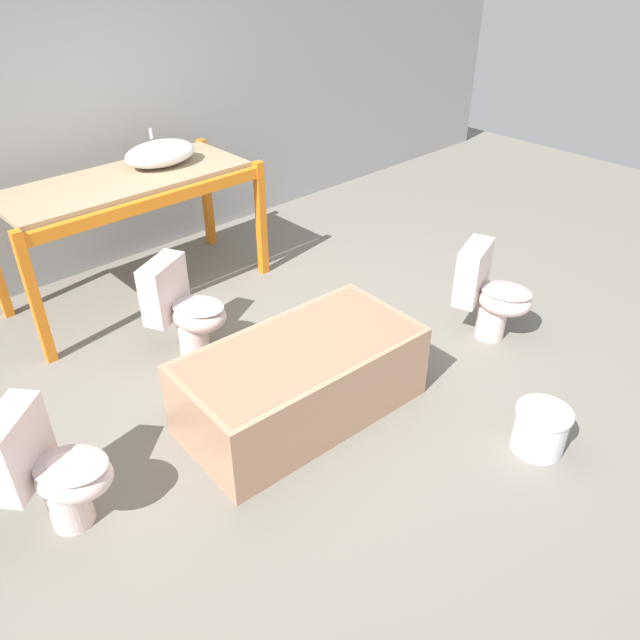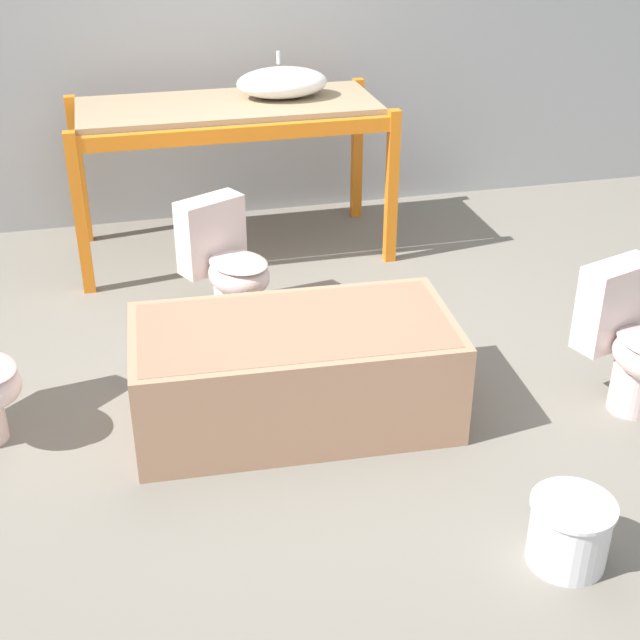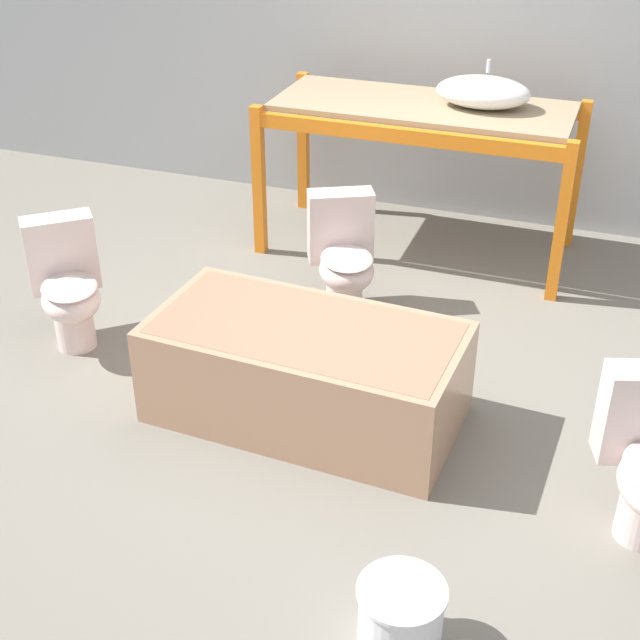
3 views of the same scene
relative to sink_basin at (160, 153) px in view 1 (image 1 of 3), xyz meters
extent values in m
plane|color=slate|center=(-0.23, -1.63, -1.10)|extent=(12.00, 12.00, 0.00)
cube|color=#9EA0A3|center=(-0.23, 0.68, 0.50)|extent=(10.80, 0.08, 3.20)
cube|color=orange|center=(-1.34, -0.46, -0.60)|extent=(0.07, 0.07, 1.01)
cube|color=orange|center=(0.61, -0.46, -0.60)|extent=(0.07, 0.07, 1.01)
cube|color=orange|center=(0.61, 0.36, -0.60)|extent=(0.07, 0.07, 1.01)
cube|color=orange|center=(-0.36, -0.46, -0.18)|extent=(1.95, 0.06, 0.09)
cube|color=orange|center=(-0.36, 0.36, -0.18)|extent=(1.95, 0.06, 0.09)
cube|color=#998466|center=(-0.36, -0.05, -0.11)|extent=(1.88, 0.75, 0.04)
ellipsoid|color=white|center=(0.00, 0.00, 0.00)|extent=(0.59, 0.39, 0.19)
cylinder|color=silver|center=(0.00, 0.11, 0.13)|extent=(0.02, 0.02, 0.08)
cube|color=tan|center=(-0.39, -2.10, -0.85)|extent=(1.54, 0.83, 0.51)
cube|color=#977056|center=(-0.39, -2.10, -0.70)|extent=(1.45, 0.75, 0.21)
cylinder|color=silver|center=(-1.84, -1.93, -0.98)|extent=(0.22, 0.22, 0.24)
ellipsoid|color=silver|center=(-1.79, -1.98, -0.77)|extent=(0.50, 0.50, 0.22)
ellipsoid|color=#BBA7A3|center=(-1.79, -1.98, -0.69)|extent=(0.47, 0.48, 0.03)
cube|color=silver|center=(-1.96, -1.79, -0.61)|extent=(0.39, 0.37, 0.43)
cylinder|color=silver|center=(-0.53, -1.09, -0.98)|extent=(0.22, 0.22, 0.24)
ellipsoid|color=silver|center=(-0.50, -1.15, -0.77)|extent=(0.46, 0.49, 0.22)
ellipsoid|color=#BBA7A3|center=(-0.50, -1.15, -0.69)|extent=(0.44, 0.47, 0.03)
cube|color=silver|center=(-0.61, -0.92, -0.61)|extent=(0.41, 0.32, 0.43)
cylinder|color=silver|center=(1.23, -2.42, -0.98)|extent=(0.22, 0.22, 0.24)
ellipsoid|color=silver|center=(1.25, -2.48, -0.77)|extent=(0.42, 0.47, 0.22)
ellipsoid|color=#BBA7A3|center=(1.25, -2.48, -0.69)|extent=(0.40, 0.45, 0.03)
cube|color=silver|center=(1.17, -2.24, -0.61)|extent=(0.41, 0.27, 0.43)
cylinder|color=silver|center=(0.43, -3.30, -0.96)|extent=(0.31, 0.31, 0.28)
cylinder|color=silver|center=(0.43, -3.30, -0.83)|extent=(0.33, 0.33, 0.02)
camera|label=1|loc=(-2.38, -4.41, 1.57)|focal=35.00mm
camera|label=2|loc=(-1.12, -5.61, 1.38)|focal=50.00mm
camera|label=3|loc=(0.91, -5.48, 1.58)|focal=50.00mm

